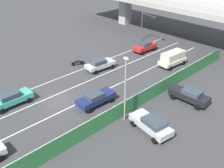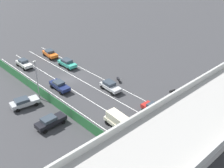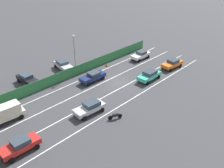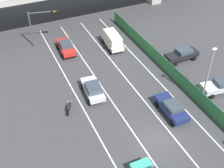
# 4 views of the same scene
# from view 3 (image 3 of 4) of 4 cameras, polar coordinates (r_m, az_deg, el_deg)

# --- Properties ---
(ground_plane) EXTENTS (300.00, 300.00, 0.00)m
(ground_plane) POSITION_cam_3_polar(r_m,az_deg,el_deg) (40.84, 1.23, 0.40)
(ground_plane) COLOR #38383A
(lane_line_left_edge) EXTENTS (0.14, 44.78, 0.01)m
(lane_line_left_edge) POSITION_cam_3_polar(r_m,az_deg,el_deg) (35.12, 2.48, -4.86)
(lane_line_left_edge) COLOR silver
(lane_line_left_edge) RESTS_ON ground
(lane_line_mid_left) EXTENTS (0.14, 44.78, 0.01)m
(lane_line_mid_left) POSITION_cam_3_polar(r_m,az_deg,el_deg) (37.09, -1.46, -2.82)
(lane_line_mid_left) COLOR silver
(lane_line_mid_left) RESTS_ON ground
(lane_line_mid_right) EXTENTS (0.14, 44.78, 0.01)m
(lane_line_mid_right) POSITION_cam_3_polar(r_m,az_deg,el_deg) (39.25, -4.96, -0.98)
(lane_line_mid_right) COLOR silver
(lane_line_mid_right) RESTS_ON ground
(lane_line_right_edge) EXTENTS (0.14, 44.78, 0.01)m
(lane_line_right_edge) POSITION_cam_3_polar(r_m,az_deg,el_deg) (41.58, -8.08, 0.65)
(lane_line_right_edge) COLOR silver
(lane_line_right_edge) RESTS_ON ground
(green_fence) EXTENTS (0.10, 40.88, 1.81)m
(green_fence) POSITION_cam_3_polar(r_m,az_deg,el_deg) (42.56, -9.79, 2.57)
(green_fence) COLOR #2D753D
(green_fence) RESTS_ON ground
(car_van_cream) EXTENTS (2.34, 4.69, 2.19)m
(car_van_cream) POSITION_cam_3_polar(r_m,az_deg,el_deg) (34.23, -23.78, -6.16)
(car_van_cream) COLOR beige
(car_van_cream) RESTS_ON ground
(car_hatchback_white) EXTENTS (2.00, 4.38, 1.63)m
(car_hatchback_white) POSITION_cam_3_polar(r_m,az_deg,el_deg) (49.89, 6.79, 6.84)
(car_hatchback_white) COLOR silver
(car_hatchback_white) RESTS_ON ground
(car_sedan_silver) EXTENTS (2.35, 4.54, 1.64)m
(car_sedan_silver) POSITION_cam_3_polar(r_m,az_deg,el_deg) (33.09, -5.21, -5.44)
(car_sedan_silver) COLOR #B7BABC
(car_sedan_silver) RESTS_ON ground
(car_taxi_orange) EXTENTS (2.36, 4.63, 1.62)m
(car_taxi_orange) POSITION_cam_3_polar(r_m,az_deg,el_deg) (47.02, 14.00, 4.74)
(car_taxi_orange) COLOR orange
(car_taxi_orange) RESTS_ON ground
(car_sedan_navy) EXTENTS (2.11, 4.68, 1.57)m
(car_sedan_navy) POSITION_cam_3_polar(r_m,az_deg,el_deg) (40.99, -4.51, 1.81)
(car_sedan_navy) COLOR navy
(car_sedan_navy) RESTS_ON ground
(car_taxi_teal) EXTENTS (2.08, 4.64, 1.66)m
(car_taxi_teal) POSITION_cam_3_polar(r_m,az_deg,el_deg) (41.72, 8.80, 2.12)
(car_taxi_teal) COLOR teal
(car_taxi_teal) RESTS_ON ground
(car_sedan_red) EXTENTS (2.14, 4.39, 1.64)m
(car_sedan_red) POSITION_cam_3_polar(r_m,az_deg,el_deg) (29.06, -20.82, -13.29)
(car_sedan_red) COLOR red
(car_sedan_red) RESTS_ON ground
(motorcycle) EXTENTS (1.03, 1.77, 0.93)m
(motorcycle) POSITION_cam_3_polar(r_m,az_deg,el_deg) (32.11, 0.74, -7.50)
(motorcycle) COLOR black
(motorcycle) RESTS_ON ground
(parked_wagon_silver) EXTENTS (4.80, 2.61, 1.61)m
(parked_wagon_silver) POSITION_cam_3_polar(r_m,az_deg,el_deg) (45.91, -11.44, 4.45)
(parked_wagon_silver) COLOR #B2B5B7
(parked_wagon_silver) RESTS_ON ground
(parked_sedan_dark) EXTENTS (4.70, 2.03, 1.67)m
(parked_sedan_dark) POSITION_cam_3_polar(r_m,az_deg,el_deg) (42.39, -19.31, 1.19)
(parked_sedan_dark) COLOR black
(parked_sedan_dark) RESTS_ON ground
(street_lamp) EXTENTS (0.60, 0.36, 7.17)m
(street_lamp) POSITION_cam_3_polar(r_m,az_deg,el_deg) (42.51, -8.84, 7.71)
(street_lamp) COLOR gray
(street_lamp) RESTS_ON ground
(traffic_cone) EXTENTS (0.47, 0.47, 0.66)m
(traffic_cone) POSITION_cam_3_polar(r_m,az_deg,el_deg) (46.52, -1.29, 4.57)
(traffic_cone) COLOR orange
(traffic_cone) RESTS_ON ground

